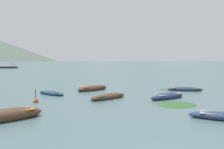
{
  "coord_description": "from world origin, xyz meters",
  "views": [
    {
      "loc": [
        -1.41,
        -7.19,
        3.28
      ],
      "look_at": [
        -3.59,
        44.17,
        0.45
      ],
      "focal_mm": 41.06,
      "sensor_mm": 36.0,
      "label": 1
    }
  ],
  "objects_px": {
    "rowboat_1": "(4,116)",
    "ferry_0": "(4,67)",
    "rowboat_4": "(93,88)",
    "rowboat_5": "(185,89)",
    "rowboat_7": "(51,93)",
    "mooring_buoy": "(36,101)",
    "rowboat_0": "(167,96)",
    "rowboat_3": "(108,97)"
  },
  "relations": [
    {
      "from": "rowboat_1",
      "to": "rowboat_7",
      "type": "height_order",
      "value": "rowboat_1"
    },
    {
      "from": "rowboat_1",
      "to": "rowboat_5",
      "type": "bearing_deg",
      "value": 47.2
    },
    {
      "from": "ferry_0",
      "to": "rowboat_7",
      "type": "bearing_deg",
      "value": -61.96
    },
    {
      "from": "rowboat_0",
      "to": "rowboat_5",
      "type": "relative_size",
      "value": 0.99
    },
    {
      "from": "rowboat_5",
      "to": "rowboat_4",
      "type": "bearing_deg",
      "value": 179.84
    },
    {
      "from": "rowboat_3",
      "to": "rowboat_5",
      "type": "height_order",
      "value": "rowboat_3"
    },
    {
      "from": "ferry_0",
      "to": "mooring_buoy",
      "type": "height_order",
      "value": "ferry_0"
    },
    {
      "from": "rowboat_3",
      "to": "rowboat_1",
      "type": "bearing_deg",
      "value": -122.69
    },
    {
      "from": "rowboat_4",
      "to": "mooring_buoy",
      "type": "relative_size",
      "value": 3.79
    },
    {
      "from": "rowboat_1",
      "to": "rowboat_3",
      "type": "bearing_deg",
      "value": 57.31
    },
    {
      "from": "rowboat_1",
      "to": "mooring_buoy",
      "type": "xyz_separation_m",
      "value": [
        -0.32,
        6.03,
        -0.15
      ]
    },
    {
      "from": "rowboat_7",
      "to": "mooring_buoy",
      "type": "bearing_deg",
      "value": -89.36
    },
    {
      "from": "rowboat_1",
      "to": "ferry_0",
      "type": "distance_m",
      "value": 101.18
    },
    {
      "from": "rowboat_7",
      "to": "rowboat_1",
      "type": "bearing_deg",
      "value": -88.0
    },
    {
      "from": "rowboat_4",
      "to": "rowboat_7",
      "type": "xyz_separation_m",
      "value": [
        -3.52,
        -3.77,
        -0.07
      ]
    },
    {
      "from": "rowboat_4",
      "to": "rowboat_5",
      "type": "xyz_separation_m",
      "value": [
        10.08,
        -0.03,
        -0.05
      ]
    },
    {
      "from": "rowboat_3",
      "to": "rowboat_5",
      "type": "distance_m",
      "value": 10.09
    },
    {
      "from": "rowboat_0",
      "to": "rowboat_3",
      "type": "relative_size",
      "value": 1.0
    },
    {
      "from": "rowboat_3",
      "to": "ferry_0",
      "type": "relative_size",
      "value": 0.36
    },
    {
      "from": "rowboat_1",
      "to": "rowboat_4",
      "type": "distance_m",
      "value": 14.67
    },
    {
      "from": "rowboat_3",
      "to": "rowboat_4",
      "type": "relative_size",
      "value": 0.89
    },
    {
      "from": "rowboat_5",
      "to": "ferry_0",
      "type": "xyz_separation_m",
      "value": [
        -56.66,
        77.1,
        0.28
      ]
    },
    {
      "from": "mooring_buoy",
      "to": "rowboat_4",
      "type": "bearing_deg",
      "value": 67.29
    },
    {
      "from": "rowboat_1",
      "to": "ferry_0",
      "type": "bearing_deg",
      "value": 115.41
    },
    {
      "from": "rowboat_0",
      "to": "rowboat_4",
      "type": "xyz_separation_m",
      "value": [
        -7.17,
        5.79,
        0.02
      ]
    },
    {
      "from": "rowboat_5",
      "to": "rowboat_1",
      "type": "bearing_deg",
      "value": -132.8
    },
    {
      "from": "rowboat_3",
      "to": "mooring_buoy",
      "type": "distance_m",
      "value": 5.95
    },
    {
      "from": "rowboat_0",
      "to": "ferry_0",
      "type": "xyz_separation_m",
      "value": [
        -53.75,
        82.86,
        0.25
      ]
    },
    {
      "from": "mooring_buoy",
      "to": "rowboat_0",
      "type": "bearing_deg",
      "value": 13.26
    },
    {
      "from": "rowboat_3",
      "to": "rowboat_5",
      "type": "bearing_deg",
      "value": 37.48
    },
    {
      "from": "rowboat_5",
      "to": "ferry_0",
      "type": "relative_size",
      "value": 0.36
    },
    {
      "from": "rowboat_0",
      "to": "rowboat_1",
      "type": "relative_size",
      "value": 0.91
    },
    {
      "from": "rowboat_0",
      "to": "rowboat_1",
      "type": "height_order",
      "value": "rowboat_1"
    },
    {
      "from": "mooring_buoy",
      "to": "ferry_0",
      "type": "bearing_deg",
      "value": 116.79
    },
    {
      "from": "rowboat_1",
      "to": "rowboat_4",
      "type": "xyz_separation_m",
      "value": [
        3.15,
        14.33,
        -0.04
      ]
    },
    {
      "from": "rowboat_7",
      "to": "mooring_buoy",
      "type": "distance_m",
      "value": 4.53
    },
    {
      "from": "rowboat_4",
      "to": "ferry_0",
      "type": "distance_m",
      "value": 90.05
    },
    {
      "from": "mooring_buoy",
      "to": "rowboat_1",
      "type": "bearing_deg",
      "value": -86.98
    },
    {
      "from": "rowboat_5",
      "to": "rowboat_7",
      "type": "distance_m",
      "value": 14.11
    },
    {
      "from": "rowboat_3",
      "to": "rowboat_4",
      "type": "xyz_separation_m",
      "value": [
        -2.08,
        6.17,
        0.03
      ]
    },
    {
      "from": "rowboat_5",
      "to": "rowboat_3",
      "type": "bearing_deg",
      "value": -142.52
    },
    {
      "from": "rowboat_4",
      "to": "rowboat_5",
      "type": "distance_m",
      "value": 10.08
    }
  ]
}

